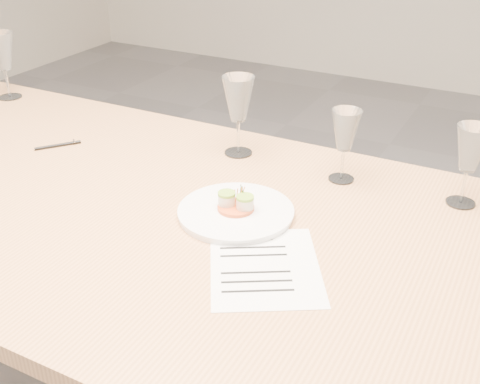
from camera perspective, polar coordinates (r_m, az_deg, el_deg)
The scene contains 8 objects.
dining_table at distance 1.44m, azimuth -8.05°, elevation -3.62°, with size 2.40×1.00×0.75m.
dinner_plate at distance 1.35m, azimuth -0.39°, elevation -1.81°, with size 0.26×0.26×0.07m.
recipe_sheet at distance 1.18m, azimuth 2.34°, elevation -7.08°, with size 0.32×0.34×0.00m.
ballpoint_pen at distance 1.76m, azimuth -16.86°, elevation 4.26°, with size 0.09×0.11×0.01m.
wine_glass_0 at distance 2.18m, azimuth -21.65°, elevation 12.19°, with size 0.09×0.09×0.22m.
wine_glass_1 at distance 1.59m, azimuth -0.17°, elevation 8.67°, with size 0.09×0.09×0.22m.
wine_glass_2 at distance 1.47m, azimuth 9.95°, elevation 5.63°, with size 0.07×0.07×0.18m.
wine_glass_3 at distance 1.43m, azimuth 21.03°, elevation 3.68°, with size 0.08×0.08×0.19m.
Camera 1 is at (0.74, -0.98, 1.43)m, focal length 45.00 mm.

